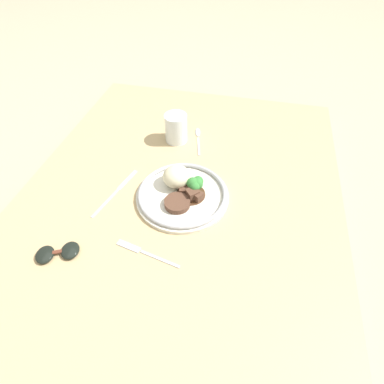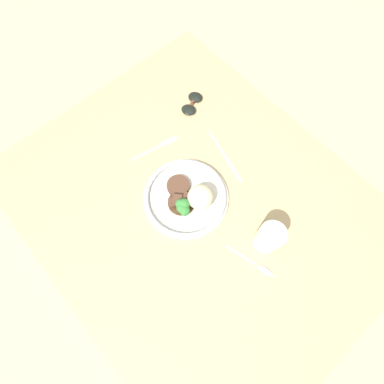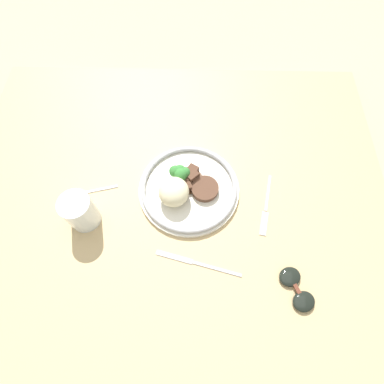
{
  "view_description": "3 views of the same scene",
  "coord_description": "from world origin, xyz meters",
  "px_view_note": "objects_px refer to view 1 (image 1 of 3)",
  "views": [
    {
      "loc": [
        -0.59,
        -0.17,
        0.68
      ],
      "look_at": [
        -0.03,
        -0.04,
        0.07
      ],
      "focal_mm": 28.0,
      "sensor_mm": 36.0,
      "label": 1
    },
    {
      "loc": [
        0.21,
        -0.21,
        0.92
      ],
      "look_at": [
        -0.03,
        0.01,
        0.08
      ],
      "focal_mm": 28.0,
      "sensor_mm": 36.0,
      "label": 2
    },
    {
      "loc": [
        -0.05,
        0.34,
        0.76
      ],
      "look_at": [
        -0.05,
        0.01,
        0.08
      ],
      "focal_mm": 28.0,
      "sensor_mm": 36.0,
      "label": 3
    }
  ],
  "objects_px": {
    "fork": "(142,251)",
    "knife": "(117,191)",
    "spoon": "(198,136)",
    "juice_glass": "(176,129)",
    "plate": "(182,191)",
    "sunglasses": "(58,252)"
  },
  "relations": [
    {
      "from": "juice_glass",
      "to": "fork",
      "type": "distance_m",
      "value": 0.46
    },
    {
      "from": "spoon",
      "to": "juice_glass",
      "type": "bearing_deg",
      "value": 105.83
    },
    {
      "from": "juice_glass",
      "to": "sunglasses",
      "type": "height_order",
      "value": "juice_glass"
    },
    {
      "from": "fork",
      "to": "knife",
      "type": "bearing_deg",
      "value": -40.79
    },
    {
      "from": "juice_glass",
      "to": "knife",
      "type": "xyz_separation_m",
      "value": [
        -0.28,
        0.11,
        -0.04
      ]
    },
    {
      "from": "spoon",
      "to": "knife",
      "type": "bearing_deg",
      "value": 137.14
    },
    {
      "from": "plate",
      "to": "juice_glass",
      "type": "height_order",
      "value": "juice_glass"
    },
    {
      "from": "plate",
      "to": "sunglasses",
      "type": "distance_m",
      "value": 0.35
    },
    {
      "from": "juice_glass",
      "to": "spoon",
      "type": "relative_size",
      "value": 0.63
    },
    {
      "from": "juice_glass",
      "to": "knife",
      "type": "relative_size",
      "value": 0.48
    },
    {
      "from": "juice_glass",
      "to": "fork",
      "type": "bearing_deg",
      "value": -175.86
    },
    {
      "from": "juice_glass",
      "to": "knife",
      "type": "distance_m",
      "value": 0.3
    },
    {
      "from": "spoon",
      "to": "sunglasses",
      "type": "relative_size",
      "value": 1.34
    },
    {
      "from": "knife",
      "to": "spoon",
      "type": "xyz_separation_m",
      "value": [
        0.32,
        -0.17,
        0.0
      ]
    },
    {
      "from": "fork",
      "to": "spoon",
      "type": "distance_m",
      "value": 0.5
    },
    {
      "from": "plate",
      "to": "juice_glass",
      "type": "relative_size",
      "value": 2.71
    },
    {
      "from": "spoon",
      "to": "plate",
      "type": "bearing_deg",
      "value": 169.29
    },
    {
      "from": "fork",
      "to": "juice_glass",
      "type": "bearing_deg",
      "value": -74.36
    },
    {
      "from": "juice_glass",
      "to": "sunglasses",
      "type": "bearing_deg",
      "value": 162.37
    },
    {
      "from": "sunglasses",
      "to": "plate",
      "type": "bearing_deg",
      "value": -68.47
    },
    {
      "from": "plate",
      "to": "fork",
      "type": "xyz_separation_m",
      "value": [
        -0.2,
        0.05,
        -0.02
      ]
    },
    {
      "from": "plate",
      "to": "sunglasses",
      "type": "height_order",
      "value": "plate"
    }
  ]
}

